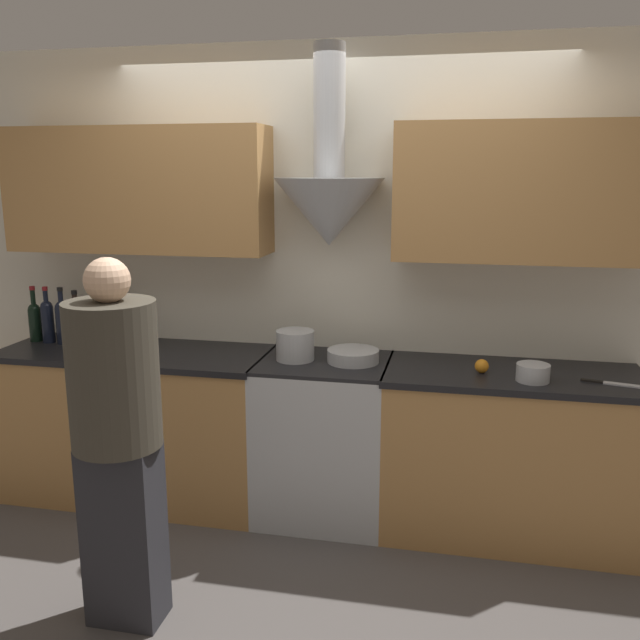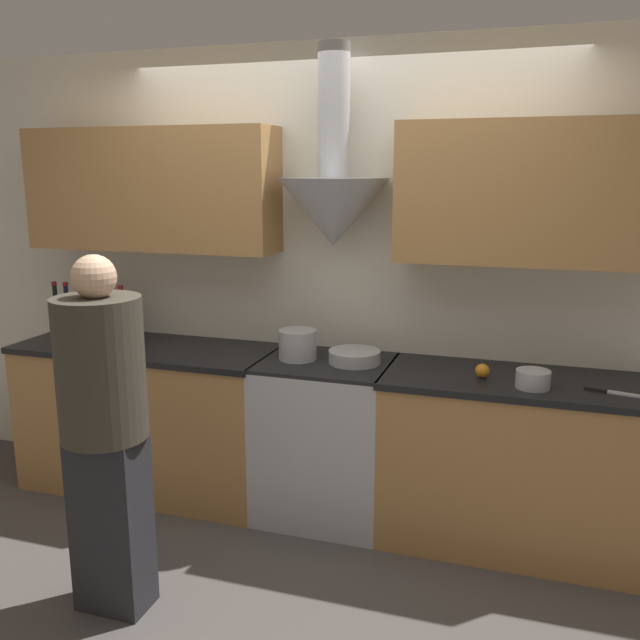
% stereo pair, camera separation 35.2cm
% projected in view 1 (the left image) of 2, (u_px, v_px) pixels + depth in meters
% --- Properties ---
extents(ground_plane, '(12.00, 12.00, 0.00)m').
position_uv_depth(ground_plane, '(311.00, 541.00, 3.57)').
color(ground_plane, '#4C4744').
extents(wall_back, '(8.40, 0.60, 2.60)m').
position_uv_depth(wall_back, '(325.00, 248.00, 3.81)').
color(wall_back, silver).
rests_on(wall_back, ground_plane).
extents(counter_left, '(1.55, 0.62, 0.90)m').
position_uv_depth(counter_left, '(139.00, 423.00, 4.00)').
color(counter_left, '#B27F47').
rests_on(counter_left, ground_plane).
extents(counter_right, '(1.31, 0.62, 0.90)m').
position_uv_depth(counter_right, '(508.00, 453.00, 3.57)').
color(counter_right, '#B27F47').
rests_on(counter_right, ground_plane).
extents(stove_range, '(0.70, 0.60, 0.90)m').
position_uv_depth(stove_range, '(324.00, 438.00, 3.77)').
color(stove_range, '#B7BABC').
rests_on(stove_range, ground_plane).
extents(wine_bottle_0, '(0.07, 0.07, 0.34)m').
position_uv_depth(wine_bottle_0, '(35.00, 319.00, 4.09)').
color(wine_bottle_0, black).
rests_on(wine_bottle_0, counter_left).
extents(wine_bottle_1, '(0.07, 0.07, 0.34)m').
position_uv_depth(wine_bottle_1, '(48.00, 319.00, 4.05)').
color(wine_bottle_1, black).
rests_on(wine_bottle_1, counter_left).
extents(wine_bottle_2, '(0.08, 0.08, 0.34)m').
position_uv_depth(wine_bottle_2, '(62.00, 320.00, 4.02)').
color(wine_bottle_2, black).
rests_on(wine_bottle_2, counter_left).
extents(wine_bottle_3, '(0.08, 0.08, 0.32)m').
position_uv_depth(wine_bottle_3, '(76.00, 323.00, 4.01)').
color(wine_bottle_3, black).
rests_on(wine_bottle_3, counter_left).
extents(wine_bottle_4, '(0.07, 0.07, 0.32)m').
position_uv_depth(wine_bottle_4, '(95.00, 324.00, 4.01)').
color(wine_bottle_4, black).
rests_on(wine_bottle_4, counter_left).
extents(wine_bottle_5, '(0.08, 0.08, 0.34)m').
position_uv_depth(wine_bottle_5, '(108.00, 324.00, 3.97)').
color(wine_bottle_5, black).
rests_on(wine_bottle_5, counter_left).
extents(stock_pot, '(0.21, 0.21, 0.16)m').
position_uv_depth(stock_pot, '(295.00, 345.00, 3.68)').
color(stock_pot, '#B7BABC').
rests_on(stock_pot, stove_range).
extents(mixing_bowl, '(0.28, 0.28, 0.07)m').
position_uv_depth(mixing_bowl, '(353.00, 356.00, 3.65)').
color(mixing_bowl, '#B7BABC').
rests_on(mixing_bowl, stove_range).
extents(orange_fruit, '(0.07, 0.07, 0.07)m').
position_uv_depth(orange_fruit, '(482.00, 366.00, 3.45)').
color(orange_fruit, orange).
rests_on(orange_fruit, counter_right).
extents(saucepan, '(0.16, 0.16, 0.09)m').
position_uv_depth(saucepan, '(533.00, 373.00, 3.32)').
color(saucepan, '#B7BABC').
rests_on(saucepan, counter_right).
extents(chefs_knife, '(0.27, 0.09, 0.01)m').
position_uv_depth(chefs_knife, '(611.00, 383.00, 3.27)').
color(chefs_knife, silver).
rests_on(chefs_knife, counter_right).
extents(person_foreground_left, '(0.37, 0.37, 1.58)m').
position_uv_depth(person_foreground_left, '(117.00, 431.00, 2.77)').
color(person_foreground_left, '#28282D').
rests_on(person_foreground_left, ground_plane).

